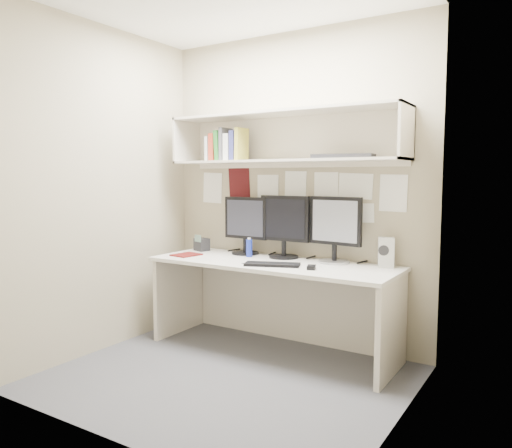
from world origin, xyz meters
The scene contains 19 objects.
floor centered at (0.00, 0.00, 0.00)m, with size 2.40×2.00×0.01m, color #444449.
wall_back centered at (0.00, 1.00, 1.30)m, with size 2.40×0.02×2.60m, color #9D9278.
wall_front centered at (0.00, -1.00, 1.30)m, with size 2.40×0.02×2.60m, color #9D9278.
wall_left centered at (-1.20, 0.00, 1.30)m, with size 0.02×2.00×2.60m, color #9D9278.
wall_right centered at (1.20, 0.00, 1.30)m, with size 0.02×2.00×2.60m, color #9D9278.
desk centered at (0.00, 0.65, 0.37)m, with size 2.00×0.70×0.73m.
overhead_hutch centered at (0.00, 0.86, 1.72)m, with size 2.00×0.38×0.40m.
pinned_papers centered at (0.00, 0.99, 1.25)m, with size 1.92×0.01×0.48m, color white, non-canonical shape.
monitor_left centered at (-0.40, 0.87, 1.00)m, with size 0.43×0.23×0.50m.
monitor_center centered at (-0.02, 0.87, 1.01)m, with size 0.44×0.24×0.52m.
monitor_right centered at (0.44, 0.87, 1.01)m, with size 0.45×0.24×0.52m.
keyboard centered at (0.09, 0.49, 0.74)m, with size 0.42×0.15×0.02m, color black.
mouse centered at (0.41, 0.51, 0.74)m, with size 0.06×0.09×0.03m, color black.
speaker centered at (0.84, 0.89, 0.84)m, with size 0.14×0.15×0.22m.
blue_bottle centered at (-0.29, 0.75, 0.81)m, with size 0.05×0.05×0.16m.
maroon_notebook centered at (-0.78, 0.52, 0.74)m, with size 0.18×0.22×0.01m, color #520F0E.
desk_phone centered at (-0.85, 0.82, 0.79)m, with size 0.15×0.14×0.15m.
book_stack centered at (-0.52, 0.77, 1.66)m, with size 0.34×0.17×0.28m.
hutch_tray centered at (0.52, 0.81, 1.56)m, with size 0.46×0.17×0.03m, color black.
Camera 1 is at (1.96, -2.75, 1.40)m, focal length 35.00 mm.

